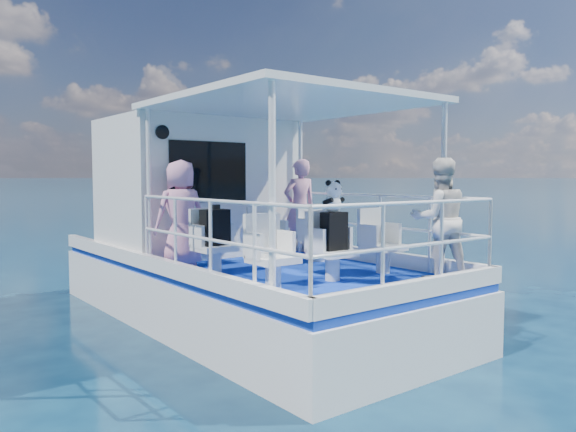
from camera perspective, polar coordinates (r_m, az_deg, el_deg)
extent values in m
plane|color=#08233B|center=(7.97, -0.94, -11.78)|extent=(2000.00, 2000.00, 0.00)
cube|color=white|center=(8.77, -4.92, -10.33)|extent=(3.00, 7.00, 1.60)
cube|color=#0B2B9F|center=(8.59, -4.95, -4.83)|extent=(2.90, 6.90, 0.10)
cube|color=white|center=(9.61, -9.20, 2.95)|extent=(2.85, 2.00, 2.20)
cube|color=white|center=(7.57, -0.04, 11.37)|extent=(3.00, 3.20, 0.08)
cylinder|color=white|center=(5.50, -1.62, 2.25)|extent=(0.07, 0.07, 2.20)
cylinder|color=white|center=(7.42, 15.49, 2.56)|extent=(0.07, 0.07, 2.20)
cylinder|color=white|center=(8.03, -13.92, 2.69)|extent=(0.07, 0.07, 2.20)
cylinder|color=white|center=(9.45, 1.25, 2.98)|extent=(0.07, 0.07, 2.20)
cube|color=silver|center=(7.42, -7.47, -4.39)|extent=(0.48, 0.46, 0.38)
cube|color=silver|center=(7.91, -1.82, -3.84)|extent=(0.48, 0.46, 0.38)
cube|color=silver|center=(8.46, 3.13, -3.33)|extent=(0.48, 0.46, 0.38)
cube|color=silver|center=(6.34, -1.52, -5.78)|extent=(0.48, 0.46, 0.38)
cube|color=silver|center=(6.91, 4.54, -4.99)|extent=(0.48, 0.46, 0.38)
cube|color=silver|center=(7.53, 9.63, -4.28)|extent=(0.48, 0.46, 0.38)
imported|color=pink|center=(7.96, -10.84, 0.21)|extent=(0.58, 0.43, 1.50)
imported|color=pink|center=(9.05, 1.19, 0.88)|extent=(0.62, 0.46, 1.55)
imported|color=silver|center=(7.12, 15.16, -0.31)|extent=(0.92, 0.86, 1.50)
cube|color=black|center=(7.33, -7.44, -1.15)|extent=(0.36, 0.20, 0.47)
cube|color=black|center=(6.81, 4.70, -1.55)|extent=(0.31, 0.17, 0.46)
cube|color=black|center=(7.32, -7.37, 0.91)|extent=(0.10, 0.06, 0.06)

